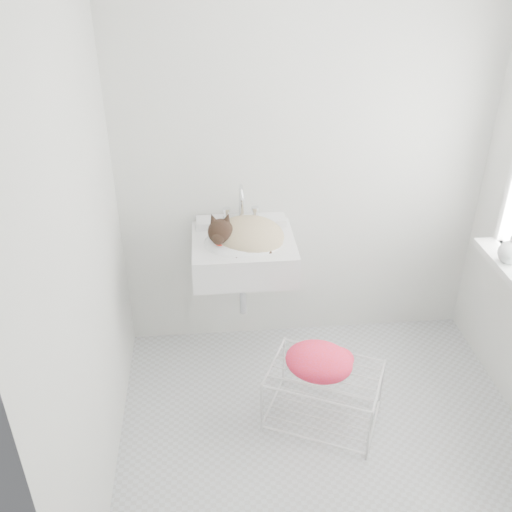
{
  "coord_description": "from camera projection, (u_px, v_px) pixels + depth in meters",
  "views": [
    {
      "loc": [
        -0.57,
        -2.1,
        2.4
      ],
      "look_at": [
        -0.33,
        0.5,
        0.88
      ],
      "focal_mm": 40.13,
      "sensor_mm": 36.0,
      "label": 1
    }
  ],
  "objects": [
    {
      "name": "floor",
      "position": [
        326.0,
        442.0,
        3.06
      ],
      "size": [
        2.2,
        2.0,
        0.02
      ],
      "primitive_type": "cube",
      "color": "#B6BABD",
      "rests_on": "ground"
    },
    {
      "name": "left_wall",
      "position": [
        80.0,
        248.0,
        2.34
      ],
      "size": [
        0.02,
        2.0,
        2.5
      ],
      "primitive_type": "cube",
      "color": "silver",
      "rests_on": "ground"
    },
    {
      "name": "towel",
      "position": [
        318.0,
        368.0,
        3.01
      ],
      "size": [
        0.44,
        0.39,
        0.15
      ],
      "primitive_type": "ellipsoid",
      "rotation": [
        0.0,
        0.0,
        -0.45
      ],
      "color": "red",
      "rests_on": "wire_rack"
    },
    {
      "name": "wire_rack",
      "position": [
        323.0,
        399.0,
        3.13
      ],
      "size": [
        0.69,
        0.6,
        0.34
      ],
      "primitive_type": "cube",
      "rotation": [
        0.0,
        0.0,
        -0.43
      ],
      "color": "silver",
      "rests_on": "floor"
    },
    {
      "name": "faucet",
      "position": [
        241.0,
        204.0,
        3.32
      ],
      "size": [
        0.21,
        0.15,
        0.21
      ],
      "primitive_type": null,
      "color": "silver",
      "rests_on": "sink"
    },
    {
      "name": "bottle_c",
      "position": [
        508.0,
        262.0,
        3.03
      ],
      "size": [
        0.14,
        0.14,
        0.17
      ],
      "primitive_type": "imported",
      "rotation": [
        0.0,
        0.0,
        6.18
      ],
      "color": "silver",
      "rests_on": "windowsill"
    },
    {
      "name": "sink",
      "position": [
        243.0,
        240.0,
        3.24
      ],
      "size": [
        0.58,
        0.51,
        0.23
      ],
      "primitive_type": "cube",
      "color": "white",
      "rests_on": "back_wall"
    },
    {
      "name": "back_wall",
      "position": [
        305.0,
        154.0,
        3.29
      ],
      "size": [
        2.2,
        0.02,
        2.5
      ],
      "primitive_type": "cube",
      "color": "silver",
      "rests_on": "ground"
    },
    {
      "name": "cat",
      "position": [
        246.0,
        235.0,
        3.2
      ],
      "size": [
        0.44,
        0.36,
        0.26
      ],
      "rotation": [
        0.0,
        0.0,
        -0.1
      ],
      "color": "tan",
      "rests_on": "sink"
    }
  ]
}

